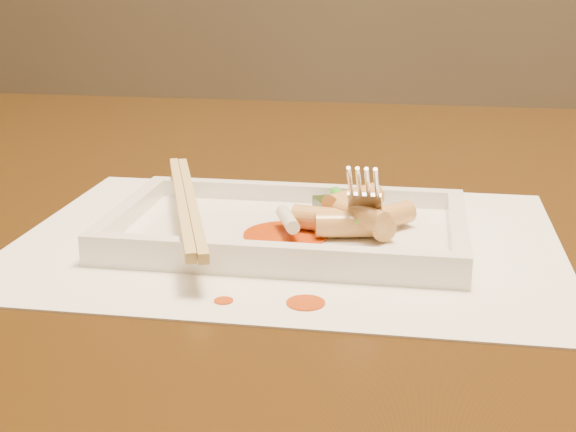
% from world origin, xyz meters
% --- Properties ---
extents(table, '(1.40, 0.90, 0.75)m').
position_xyz_m(table, '(0.00, 0.00, 0.65)').
color(table, black).
rests_on(table, ground).
extents(placemat, '(0.40, 0.30, 0.00)m').
position_xyz_m(placemat, '(-0.04, -0.17, 0.75)').
color(placemat, white).
rests_on(placemat, table).
extents(sauce_splatter_a, '(0.02, 0.02, 0.00)m').
position_xyz_m(sauce_splatter_a, '(-0.01, -0.28, 0.75)').
color(sauce_splatter_a, '#B83605').
rests_on(sauce_splatter_a, placemat).
extents(sauce_splatter_b, '(0.01, 0.01, 0.00)m').
position_xyz_m(sauce_splatter_b, '(-0.06, -0.29, 0.75)').
color(sauce_splatter_b, '#B83605').
rests_on(sauce_splatter_b, placemat).
extents(plate_base, '(0.26, 0.16, 0.01)m').
position_xyz_m(plate_base, '(-0.04, -0.17, 0.76)').
color(plate_base, white).
rests_on(plate_base, placemat).
extents(plate_rim_far, '(0.26, 0.01, 0.01)m').
position_xyz_m(plate_rim_far, '(-0.04, -0.09, 0.77)').
color(plate_rim_far, white).
rests_on(plate_rim_far, plate_base).
extents(plate_rim_near, '(0.26, 0.01, 0.01)m').
position_xyz_m(plate_rim_near, '(-0.04, -0.24, 0.77)').
color(plate_rim_near, white).
rests_on(plate_rim_near, plate_base).
extents(plate_rim_left, '(0.01, 0.14, 0.01)m').
position_xyz_m(plate_rim_left, '(-0.17, -0.17, 0.77)').
color(plate_rim_left, white).
rests_on(plate_rim_left, plate_base).
extents(plate_rim_right, '(0.01, 0.14, 0.01)m').
position_xyz_m(plate_rim_right, '(0.08, -0.17, 0.77)').
color(plate_rim_right, white).
rests_on(plate_rim_right, plate_base).
extents(veg_piece, '(0.05, 0.04, 0.01)m').
position_xyz_m(veg_piece, '(-0.01, -0.13, 0.77)').
color(veg_piece, black).
rests_on(veg_piece, plate_base).
extents(scallion_white, '(0.02, 0.04, 0.01)m').
position_xyz_m(scallion_white, '(-0.04, -0.18, 0.77)').
color(scallion_white, '#EAEACC').
rests_on(scallion_white, plate_base).
extents(scallion_green, '(0.04, 0.08, 0.01)m').
position_xyz_m(scallion_green, '(-0.00, -0.15, 0.77)').
color(scallion_green, green).
rests_on(scallion_green, plate_base).
extents(chopstick_a, '(0.09, 0.24, 0.01)m').
position_xyz_m(chopstick_a, '(-0.13, -0.17, 0.78)').
color(chopstick_a, tan).
rests_on(chopstick_a, plate_rim_near).
extents(chopstick_b, '(0.09, 0.24, 0.01)m').
position_xyz_m(chopstick_b, '(-0.12, -0.17, 0.78)').
color(chopstick_b, tan).
rests_on(chopstick_b, plate_rim_near).
extents(fork, '(0.09, 0.10, 0.14)m').
position_xyz_m(fork, '(0.03, -0.15, 0.83)').
color(fork, silver).
rests_on(fork, plate_base).
extents(sauce_blob_0, '(0.06, 0.06, 0.00)m').
position_xyz_m(sauce_blob_0, '(-0.04, -0.18, 0.76)').
color(sauce_blob_0, '#B83605').
rests_on(sauce_blob_0, plate_base).
extents(rice_cake_0, '(0.05, 0.03, 0.02)m').
position_xyz_m(rice_cake_0, '(0.00, -0.18, 0.77)').
color(rice_cake_0, tan).
rests_on(rice_cake_0, plate_base).
extents(rice_cake_1, '(0.04, 0.02, 0.02)m').
position_xyz_m(rice_cake_1, '(-0.02, -0.17, 0.77)').
color(rice_cake_1, tan).
rests_on(rice_cake_1, plate_base).
extents(rice_cake_2, '(0.04, 0.04, 0.02)m').
position_xyz_m(rice_cake_2, '(0.01, -0.18, 0.78)').
color(rice_cake_2, tan).
rests_on(rice_cake_2, plate_base).
extents(rice_cake_3, '(0.03, 0.05, 0.02)m').
position_xyz_m(rice_cake_3, '(0.02, -0.17, 0.77)').
color(rice_cake_3, tan).
rests_on(rice_cake_3, plate_base).
extents(rice_cake_4, '(0.05, 0.05, 0.02)m').
position_xyz_m(rice_cake_4, '(0.03, -0.16, 0.77)').
color(rice_cake_4, tan).
rests_on(rice_cake_4, plate_base).
extents(rice_cake_5, '(0.05, 0.05, 0.02)m').
position_xyz_m(rice_cake_5, '(0.00, -0.14, 0.78)').
color(rice_cake_5, tan).
rests_on(rice_cake_5, plate_base).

